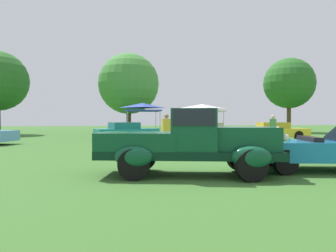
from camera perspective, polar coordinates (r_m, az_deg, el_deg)
The scene contains 13 objects.
ground_plane at distance 8.15m, azimuth 6.73°, elevation -8.91°, with size 120.00×120.00×0.00m, color #386628.
feature_pickup_truck at distance 7.92m, azimuth 4.07°, elevation -2.86°, with size 4.81×2.59×1.70m.
neighbor_convertible at distance 9.80m, azimuth 27.57°, elevation -3.91°, with size 4.70×2.60×1.40m.
show_car_teal at distance 21.12m, azimuth -7.71°, elevation -1.02°, with size 4.46×2.88×1.22m.
show_car_cream at distance 20.11m, azimuth 7.86°, elevation -1.13°, with size 4.11×2.36×1.22m.
show_car_yellow at distance 22.89m, azimuth 19.08°, elevation -0.90°, with size 4.44×2.07×1.22m.
spectator_near_truck at distance 17.40m, azimuth 8.51°, elevation -0.47°, with size 0.26×0.41×1.69m.
spectator_between_cars at distance 14.87m, azimuth -0.30°, elevation -0.75°, with size 0.43×0.30×1.69m.
spectator_by_row at distance 19.21m, azimuth 18.77°, elevation -0.36°, with size 0.46×0.44×1.69m.
canopy_tent_left_field at distance 24.50m, azimuth -4.70°, elevation 3.57°, with size 2.70×2.70×2.71m.
canopy_tent_center_field at distance 26.47m, azimuth 6.27°, elevation 3.40°, with size 3.16×3.16×2.71m.
treeline_mid_left at distance 31.13m, azimuth -7.24°, elevation 7.70°, with size 5.98×5.98×7.93m.
treeline_center at distance 36.33m, azimuth 21.40°, elevation 7.31°, with size 5.44×5.44×8.05m.
Camera 1 is at (-2.28, -7.69, 1.44)m, focal length 33.11 mm.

